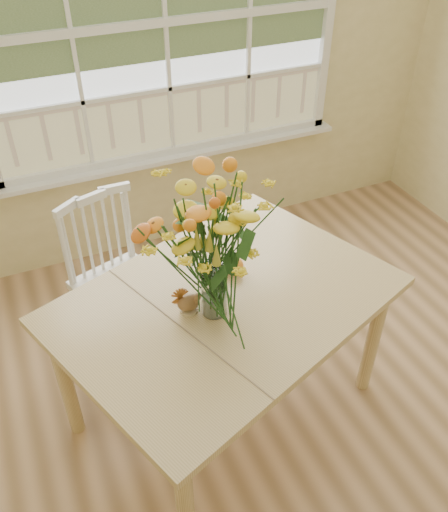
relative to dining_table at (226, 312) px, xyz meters
name	(u,v)px	position (x,y,z in m)	size (l,w,h in m)	color
floor	(342,491)	(0.30, -0.66, -0.70)	(4.00, 4.50, 0.01)	#956F48
wall_back	(166,55)	(0.30, 1.59, 0.66)	(4.00, 0.02, 2.70)	beige
window	(166,25)	(0.30, 1.56, 0.84)	(2.42, 0.12, 1.74)	silver
dining_table	(226,312)	(0.00, 0.00, 0.00)	(1.73, 1.49, 0.78)	tan
windsor_chair	(111,269)	(-0.37, 0.72, -0.16)	(0.54, 0.53, 0.94)	white
flower_vase	(214,244)	(-0.08, -0.06, 0.46)	(0.51, 0.51, 0.61)	white
pumpkin	(234,266)	(0.11, 0.15, 0.13)	(0.09, 0.09, 0.07)	orange
turkey_figurine	(188,303)	(-0.18, -0.02, 0.14)	(0.10, 0.08, 0.12)	#CCB78C
dark_gourd	(216,263)	(0.04, 0.21, 0.12)	(0.12, 0.07, 0.06)	#38160F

